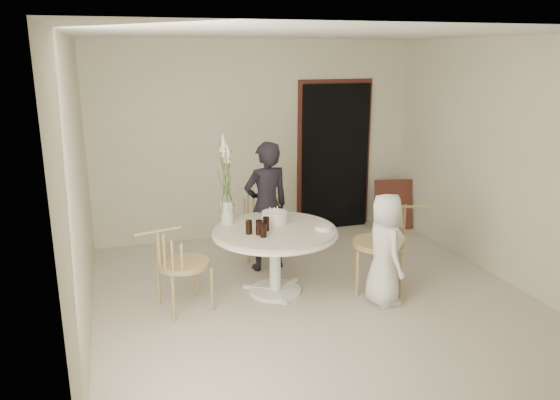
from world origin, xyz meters
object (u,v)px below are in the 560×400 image
object	(u,v)px
girl	(266,206)
birthday_cake	(274,217)
flower_vase	(226,184)
boy	(385,249)
table	(275,239)
chair_left	(172,257)
chair_far	(261,213)
chair_right	(391,235)

from	to	relation	value
girl	birthday_cake	world-z (taller)	girl
flower_vase	boy	bearing A→B (deg)	-31.62
girl	flower_vase	xyz separation A→B (m)	(-0.55, -0.38, 0.40)
table	flower_vase	world-z (taller)	flower_vase
boy	flower_vase	bearing A→B (deg)	62.08
table	birthday_cake	size ratio (longest dim) A/B	4.85
chair_left	birthday_cake	bearing A→B (deg)	-90.53
girl	birthday_cake	distance (m)	0.52
chair_far	boy	distance (m)	1.94
chair_far	birthday_cake	size ratio (longest dim) A/B	3.11
chair_right	boy	distance (m)	0.38
table	flower_vase	size ratio (longest dim) A/B	1.32
boy	chair_right	bearing A→B (deg)	-34.25
chair_left	girl	xyz separation A→B (m)	(1.21, 0.81, 0.20)
chair_right	flower_vase	size ratio (longest dim) A/B	0.96
table	boy	world-z (taller)	boy
chair_right	flower_vase	bearing A→B (deg)	-86.78
birthday_cake	chair_left	bearing A→B (deg)	-165.77
table	chair_right	distance (m)	1.26
flower_vase	chair_right	bearing A→B (deg)	-19.56
table	boy	size ratio (longest dim) A/B	1.13
chair_far	chair_left	xyz separation A→B (m)	(-1.28, -1.30, 0.02)
table	girl	xyz separation A→B (m)	(0.11, 0.70, 0.16)
chair_right	chair_left	distance (m)	2.34
birthday_cake	table	bearing A→B (deg)	-104.75
chair_far	birthday_cake	distance (m)	1.04
birthday_cake	boy	bearing A→B (deg)	-38.23
chair_right	boy	world-z (taller)	boy
chair_far	birthday_cake	bearing A→B (deg)	-87.84
table	birthday_cake	world-z (taller)	birthday_cake
birthday_cake	girl	bearing A→B (deg)	83.58
boy	flower_vase	size ratio (longest dim) A/B	1.17
table	birthday_cake	xyz separation A→B (m)	(0.05, 0.18, 0.18)
chair_right	chair_far	bearing A→B (deg)	-121.43
chair_right	chair_left	world-z (taller)	chair_right
chair_left	table	bearing A→B (deg)	-98.99
boy	birthday_cake	bearing A→B (deg)	55.46
chair_left	girl	bearing A→B (deg)	-71.01
chair_far	flower_vase	bearing A→B (deg)	-116.27
chair_right	boy	bearing A→B (deg)	-15.17
birthday_cake	chair_right	bearing A→B (deg)	-21.06
chair_right	flower_vase	xyz separation A→B (m)	(-1.68, 0.60, 0.55)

